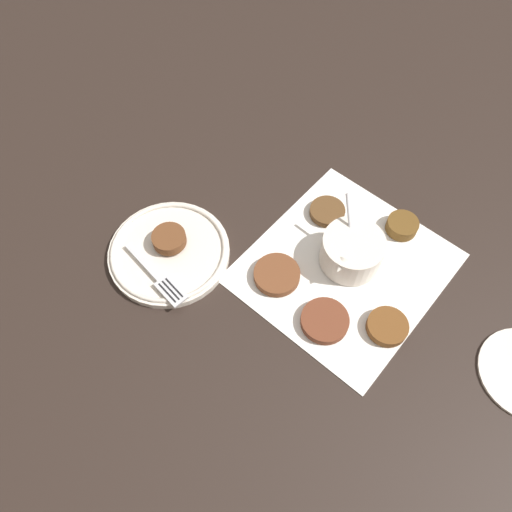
% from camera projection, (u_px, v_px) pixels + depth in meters
% --- Properties ---
extents(ground_plane, '(4.00, 4.00, 0.00)m').
position_uv_depth(ground_plane, '(334.00, 262.00, 0.87)').
color(ground_plane, black).
extents(napkin, '(0.37, 0.35, 0.00)m').
position_uv_depth(napkin, '(344.00, 269.00, 0.86)').
color(napkin, white).
rests_on(napkin, ground_plane).
extents(sauce_bowl, '(0.12, 0.11, 0.10)m').
position_uv_depth(sauce_bowl, '(352.00, 252.00, 0.85)').
color(sauce_bowl, silver).
rests_on(sauce_bowl, napkin).
extents(fritter_0, '(0.08, 0.08, 0.01)m').
position_uv_depth(fritter_0, '(277.00, 275.00, 0.85)').
color(fritter_0, brown).
rests_on(fritter_0, napkin).
extents(fritter_1, '(0.08, 0.08, 0.01)m').
position_uv_depth(fritter_1, '(325.00, 321.00, 0.80)').
color(fritter_1, brown).
rests_on(fritter_1, napkin).
extents(fritter_2, '(0.07, 0.07, 0.01)m').
position_uv_depth(fritter_2, '(327.00, 211.00, 0.92)').
color(fritter_2, brown).
rests_on(fritter_2, napkin).
extents(fritter_3, '(0.06, 0.06, 0.02)m').
position_uv_depth(fritter_3, '(402.00, 226.00, 0.89)').
color(fritter_3, brown).
rests_on(fritter_3, napkin).
extents(fritter_4, '(0.07, 0.07, 0.02)m').
position_uv_depth(fritter_4, '(387.00, 327.00, 0.80)').
color(fritter_4, brown).
rests_on(fritter_4, napkin).
extents(serving_plate, '(0.21, 0.21, 0.02)m').
position_uv_depth(serving_plate, '(169.00, 252.00, 0.87)').
color(serving_plate, silver).
rests_on(serving_plate, ground_plane).
extents(fritter_on_plate, '(0.06, 0.06, 0.02)m').
position_uv_depth(fritter_on_plate, '(169.00, 239.00, 0.86)').
color(fritter_on_plate, brown).
rests_on(fritter_on_plate, serving_plate).
extents(fork, '(0.06, 0.15, 0.00)m').
position_uv_depth(fork, '(160.00, 279.00, 0.83)').
color(fork, silver).
rests_on(fork, serving_plate).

